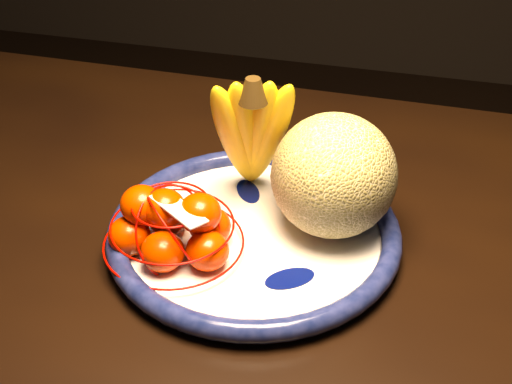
% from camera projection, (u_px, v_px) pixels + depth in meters
% --- Properties ---
extents(dining_table, '(1.52, 0.93, 0.75)m').
position_uv_depth(dining_table, '(107.00, 276.00, 0.95)').
color(dining_table, black).
rests_on(dining_table, ground).
extents(fruit_bowl, '(0.36, 0.36, 0.03)m').
position_uv_depth(fruit_bowl, '(254.00, 234.00, 0.88)').
color(fruit_bowl, white).
rests_on(fruit_bowl, dining_table).
extents(cantaloupe, '(0.15, 0.15, 0.15)m').
position_uv_depth(cantaloupe, '(334.00, 176.00, 0.85)').
color(cantaloupe, olive).
rests_on(cantaloupe, fruit_bowl).
extents(banana_bunch, '(0.13, 0.13, 0.20)m').
position_uv_depth(banana_bunch, '(252.00, 128.00, 0.88)').
color(banana_bunch, yellow).
rests_on(banana_bunch, fruit_bowl).
extents(mandarin_bag, '(0.19, 0.19, 0.11)m').
position_uv_depth(mandarin_bag, '(173.00, 227.00, 0.83)').
color(mandarin_bag, '#EB3200').
rests_on(mandarin_bag, fruit_bowl).
extents(price_tag, '(0.08, 0.06, 0.01)m').
position_uv_depth(price_tag, '(179.00, 209.00, 0.80)').
color(price_tag, white).
rests_on(price_tag, mandarin_bag).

